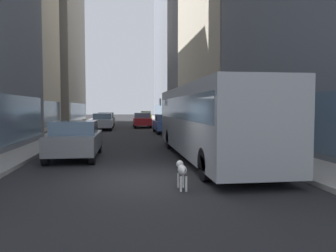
{
  "coord_description": "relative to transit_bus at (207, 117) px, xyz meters",
  "views": [
    {
      "loc": [
        -0.71,
        -9.67,
        2.18
      ],
      "look_at": [
        1.12,
        3.79,
        1.4
      ],
      "focal_mm": 34.36,
      "sensor_mm": 36.0,
      "label": 1
    }
  ],
  "objects": [
    {
      "name": "building_left_far",
      "position": [
        -14.7,
        33.88,
        9.74
      ],
      "size": [
        9.57,
        16.74,
        23.06
      ],
      "color": "gray",
      "rests_on": "ground"
    },
    {
      "name": "car_blue_hatchback",
      "position": [
        0.0,
        13.73,
        -0.95
      ],
      "size": [
        1.9,
        4.19,
        1.62
      ],
      "color": "#4C6BB7",
      "rests_on": "ground"
    },
    {
      "name": "sidewalk_right",
      "position": [
        2.9,
        31.34,
        -1.7
      ],
      "size": [
        2.4,
        110.0,
        0.15
      ],
      "primitive_type": "cube",
      "color": "#9E9991",
      "rests_on": "ground"
    },
    {
      "name": "car_yellow_taxi",
      "position": [
        0.0,
        40.65,
        -0.96
      ],
      "size": [
        1.75,
        4.16,
        1.62
      ],
      "color": "yellow",
      "rests_on": "ground"
    },
    {
      "name": "ground_plane",
      "position": [
        -2.8,
        31.34,
        -1.78
      ],
      "size": [
        120.0,
        120.0,
        0.0
      ],
      "primitive_type": "plane",
      "color": "#232326"
    },
    {
      "name": "sidewalk_left",
      "position": [
        -8.5,
        31.34,
        -1.7
      ],
      "size": [
        2.4,
        110.0,
        0.15
      ],
      "primitive_type": "cube",
      "color": "gray",
      "rests_on": "ground"
    },
    {
      "name": "car_silver_sedan",
      "position": [
        -5.6,
        18.79,
        -0.95
      ],
      "size": [
        1.88,
        4.73,
        1.62
      ],
      "color": "#B7BABF",
      "rests_on": "ground"
    },
    {
      "name": "transit_bus",
      "position": [
        0.0,
        0.0,
        0.0
      ],
      "size": [
        2.78,
        11.53,
        3.05
      ],
      "color": "#999EA3",
      "rests_on": "ground"
    },
    {
      "name": "building_right_far",
      "position": [
        9.1,
        48.34,
        18.52
      ],
      "size": [
        11.78,
        22.7,
        40.61
      ],
      "color": "slate",
      "rests_on": "ground"
    },
    {
      "name": "car_black_suv",
      "position": [
        -5.6,
        24.62,
        -0.96
      ],
      "size": [
        1.85,
        3.99,
        1.62
      ],
      "color": "black",
      "rests_on": "ground"
    },
    {
      "name": "building_right_mid",
      "position": [
        9.1,
        24.23,
        12.08
      ],
      "size": [
        9.08,
        21.61,
        27.74
      ],
      "color": "#B2A893",
      "rests_on": "ground"
    },
    {
      "name": "dalmatian_dog",
      "position": [
        -2.0,
        -4.96,
        -1.26
      ],
      "size": [
        0.22,
        0.96,
        0.72
      ],
      "color": "white",
      "rests_on": "ground"
    },
    {
      "name": "pedestrian_with_handbag",
      "position": [
        2.56,
        0.85,
        -0.76
      ],
      "size": [
        0.45,
        0.34,
        1.69
      ],
      "color": "#1E1E2D",
      "rests_on": "sidewalk_right"
    },
    {
      "name": "car_grey_wagon",
      "position": [
        -5.6,
        0.76,
        -0.95
      ],
      "size": [
        1.94,
        4.2,
        1.62
      ],
      "color": "slate",
      "rests_on": "ground"
    },
    {
      "name": "car_red_coupe",
      "position": [
        -1.6,
        21.87,
        -0.95
      ],
      "size": [
        1.84,
        4.23,
        1.62
      ],
      "color": "red",
      "rests_on": "ground"
    }
  ]
}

